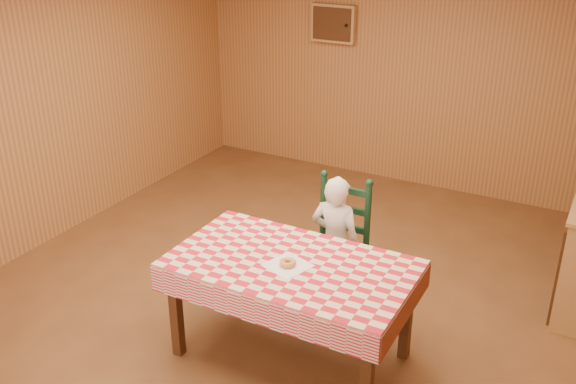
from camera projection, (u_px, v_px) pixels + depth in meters
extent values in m
plane|color=brown|center=(276.00, 308.00, 5.17)|extent=(6.00, 6.00, 0.00)
cube|color=#A86F3C|center=(409.00, 71.00, 7.04)|extent=(5.00, 0.10, 2.60)
cube|color=#A86F3C|center=(31.00, 110.00, 5.72)|extent=(0.10, 6.00, 2.60)
cube|color=tan|center=(333.00, 23.00, 7.20)|extent=(0.52, 0.08, 0.42)
cube|color=#442612|center=(332.00, 24.00, 7.16)|extent=(0.46, 0.02, 0.36)
sphere|color=black|center=(346.00, 26.00, 7.07)|extent=(0.04, 0.04, 0.04)
cube|color=#442612|center=(291.00, 269.00, 4.34)|extent=(1.60, 0.90, 0.06)
cube|color=#442612|center=(176.00, 313.00, 4.51)|extent=(0.07, 0.07, 0.69)
cube|color=#442612|center=(367.00, 379.00, 3.89)|extent=(0.07, 0.07, 0.69)
cube|color=#442612|center=(233.00, 266.00, 5.11)|extent=(0.07, 0.07, 0.69)
cube|color=#442612|center=(407.00, 316.00, 4.48)|extent=(0.07, 0.07, 0.69)
cube|color=red|center=(291.00, 264.00, 4.33)|extent=(1.64, 0.94, 0.02)
cube|color=red|center=(256.00, 311.00, 3.99)|extent=(1.64, 0.02, 0.18)
cube|color=red|center=(321.00, 247.00, 4.74)|extent=(1.64, 0.02, 0.18)
cube|color=#2E5526|center=(193.00, 248.00, 4.72)|extent=(0.02, 0.94, 0.18)
cube|color=#2E5526|center=(407.00, 309.00, 4.01)|extent=(0.02, 0.94, 0.18)
cube|color=black|center=(335.00, 258.00, 5.05)|extent=(0.44, 0.40, 0.04)
cylinder|color=black|center=(303.00, 286.00, 5.09)|extent=(0.04, 0.04, 0.41)
cylinder|color=black|center=(347.00, 299.00, 4.92)|extent=(0.04, 0.04, 0.41)
cylinder|color=black|center=(322.00, 267.00, 5.36)|extent=(0.04, 0.04, 0.41)
cylinder|color=black|center=(364.00, 278.00, 5.19)|extent=(0.04, 0.04, 0.41)
cylinder|color=black|center=(323.00, 208.00, 5.13)|extent=(0.05, 0.05, 0.60)
sphere|color=black|center=(324.00, 174.00, 5.01)|extent=(0.06, 0.06, 0.06)
cylinder|color=black|center=(367.00, 218.00, 4.97)|extent=(0.05, 0.05, 0.60)
sphere|color=black|center=(369.00, 183.00, 4.85)|extent=(0.06, 0.06, 0.06)
cube|color=black|center=(344.00, 227.00, 5.10)|extent=(0.38, 0.03, 0.05)
cube|color=black|center=(345.00, 209.00, 5.04)|extent=(0.38, 0.03, 0.05)
cube|color=black|center=(346.00, 190.00, 4.97)|extent=(0.38, 0.03, 0.05)
imported|color=silver|center=(335.00, 243.00, 4.99)|extent=(0.41, 0.27, 1.12)
cube|color=white|center=(288.00, 265.00, 4.28)|extent=(0.33, 0.33, 0.00)
torus|color=#CD8E49|center=(288.00, 263.00, 4.27)|extent=(0.15, 0.15, 0.04)
cube|color=#442612|center=(567.00, 246.00, 5.19)|extent=(0.02, 1.20, 0.80)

